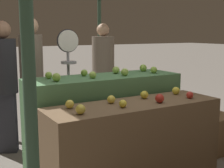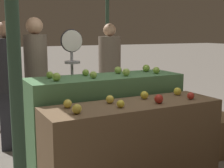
% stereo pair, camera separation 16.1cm
% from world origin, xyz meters
% --- Properties ---
extents(display_counter_front, '(1.76, 0.55, 0.81)m').
position_xyz_m(display_counter_front, '(0.00, 0.00, 0.41)').
color(display_counter_front, brown).
rests_on(display_counter_front, ground_plane).
extents(display_counter_back, '(1.76, 0.55, 1.00)m').
position_xyz_m(display_counter_back, '(0.00, 0.60, 0.50)').
color(display_counter_back, '#4C7A4C').
rests_on(display_counter_back, ground_plane).
extents(apple_front_0, '(0.08, 0.08, 0.08)m').
position_xyz_m(apple_front_0, '(-0.62, -0.11, 0.85)').
color(apple_front_0, gold).
rests_on(apple_front_0, display_counter_front).
extents(apple_front_1, '(0.07, 0.07, 0.07)m').
position_xyz_m(apple_front_1, '(-0.19, -0.10, 0.85)').
color(apple_front_1, gold).
rests_on(apple_front_1, display_counter_front).
extents(apple_front_2, '(0.09, 0.09, 0.09)m').
position_xyz_m(apple_front_2, '(0.21, -0.11, 0.86)').
color(apple_front_2, '#AD281E').
rests_on(apple_front_2, display_counter_front).
extents(apple_front_3, '(0.07, 0.07, 0.07)m').
position_xyz_m(apple_front_3, '(0.61, -0.11, 0.85)').
color(apple_front_3, '#B72D23').
rests_on(apple_front_3, display_counter_front).
extents(apple_front_4, '(0.08, 0.08, 0.08)m').
position_xyz_m(apple_front_4, '(-0.62, 0.12, 0.85)').
color(apple_front_4, yellow).
rests_on(apple_front_4, display_counter_front).
extents(apple_front_5, '(0.08, 0.08, 0.08)m').
position_xyz_m(apple_front_5, '(-0.20, 0.10, 0.85)').
color(apple_front_5, yellow).
rests_on(apple_front_5, display_counter_front).
extents(apple_front_6, '(0.08, 0.08, 0.08)m').
position_xyz_m(apple_front_6, '(0.20, 0.12, 0.85)').
color(apple_front_6, gold).
rests_on(apple_front_6, display_counter_front).
extents(apple_front_7, '(0.08, 0.08, 0.08)m').
position_xyz_m(apple_front_7, '(0.63, 0.12, 0.85)').
color(apple_front_7, gold).
rests_on(apple_front_7, display_counter_front).
extents(apple_back_0, '(0.09, 0.09, 0.09)m').
position_xyz_m(apple_back_0, '(-0.60, 0.49, 1.05)').
color(apple_back_0, '#84AD3D').
rests_on(apple_back_0, display_counter_back).
extents(apple_back_1, '(0.08, 0.08, 0.08)m').
position_xyz_m(apple_back_1, '(-0.20, 0.50, 1.04)').
color(apple_back_1, '#8EB247').
rests_on(apple_back_1, display_counter_back).
extents(apple_back_2, '(0.09, 0.09, 0.09)m').
position_xyz_m(apple_back_2, '(0.20, 0.49, 1.05)').
color(apple_back_2, '#8EB247').
rests_on(apple_back_2, display_counter_back).
extents(apple_back_3, '(0.08, 0.08, 0.08)m').
position_xyz_m(apple_back_3, '(0.61, 0.50, 1.04)').
color(apple_back_3, '#84AD3D').
rests_on(apple_back_3, display_counter_back).
extents(apple_back_4, '(0.07, 0.07, 0.07)m').
position_xyz_m(apple_back_4, '(-0.61, 0.71, 1.04)').
color(apple_back_4, '#84AD3D').
rests_on(apple_back_4, display_counter_back).
extents(apple_back_5, '(0.08, 0.08, 0.08)m').
position_xyz_m(apple_back_5, '(-0.20, 0.70, 1.04)').
color(apple_back_5, '#7AA338').
rests_on(apple_back_5, display_counter_back).
extents(apple_back_6, '(0.09, 0.09, 0.09)m').
position_xyz_m(apple_back_6, '(0.21, 0.70, 1.05)').
color(apple_back_6, '#8EB247').
rests_on(apple_back_6, display_counter_back).
extents(apple_back_7, '(0.09, 0.09, 0.09)m').
position_xyz_m(apple_back_7, '(0.61, 0.71, 1.05)').
color(apple_back_7, '#84AD3D').
rests_on(apple_back_7, display_counter_back).
extents(produce_scale, '(0.29, 0.20, 1.52)m').
position_xyz_m(produce_scale, '(-0.13, 1.31, 1.11)').
color(produce_scale, '#99999E').
rests_on(produce_scale, ground_plane).
extents(person_vendor_at_scale, '(0.32, 0.32, 1.68)m').
position_xyz_m(person_vendor_at_scale, '(-0.53, 1.63, 0.99)').
color(person_vendor_at_scale, '#2D2D38').
rests_on(person_vendor_at_scale, ground_plane).
extents(person_customer_left, '(0.44, 0.44, 1.63)m').
position_xyz_m(person_customer_left, '(0.88, 2.24, 0.93)').
color(person_customer_left, '#2D2D38').
rests_on(person_customer_left, ground_plane).
extents(person_customer_right, '(0.41, 0.41, 1.62)m').
position_xyz_m(person_customer_right, '(-0.91, 1.47, 0.95)').
color(person_customer_right, '#2D2D38').
rests_on(person_customer_right, ground_plane).
extents(wooden_crate_side, '(0.46, 0.46, 0.46)m').
position_xyz_m(wooden_crate_side, '(1.37, 0.20, 0.23)').
color(wooden_crate_side, brown).
rests_on(wooden_crate_side, ground_plane).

